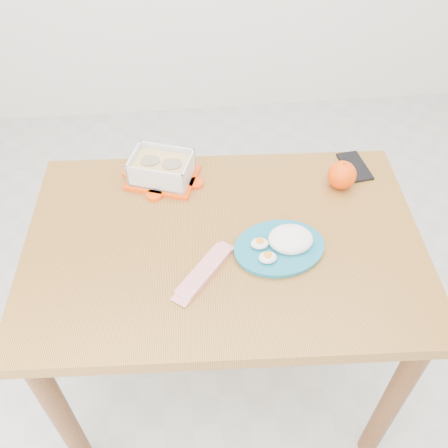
{
  "coord_description": "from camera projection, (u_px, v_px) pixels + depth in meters",
  "views": [
    {
      "loc": [
        -0.25,
        -0.88,
        1.74
      ],
      "look_at": [
        -0.16,
        -0.0,
        0.81
      ],
      "focal_mm": 40.0,
      "sensor_mm": 36.0,
      "label": 1
    }
  ],
  "objects": [
    {
      "name": "rice_plate",
      "position": [
        283.0,
        244.0,
        1.29
      ],
      "size": [
        0.27,
        0.27,
        0.06
      ],
      "rotation": [
        0.0,
        0.0,
        0.17
      ],
      "color": "#186E88",
      "rests_on": "dining_table"
    },
    {
      "name": "food_container",
      "position": [
        162.0,
        169.0,
        1.46
      ],
      "size": [
        0.23,
        0.2,
        0.08
      ],
      "rotation": [
        0.0,
        0.0,
        -0.34
      ],
      "color": "#FF4407",
      "rests_on": "dining_table"
    },
    {
      "name": "orange_fruit",
      "position": [
        342.0,
        175.0,
        1.44
      ],
      "size": [
        0.08,
        0.08,
        0.08
      ],
      "primitive_type": "sphere",
      "color": "#FF5505",
      "rests_on": "dining_table"
    },
    {
      "name": "dining_table",
      "position": [
        224.0,
        266.0,
        1.41
      ],
      "size": [
        1.09,
        0.76,
        0.75
      ],
      "rotation": [
        0.0,
        0.0,
        -0.05
      ],
      "color": "#AE7131",
      "rests_on": "ground"
    },
    {
      "name": "smartphone",
      "position": [
        355.0,
        166.0,
        1.53
      ],
      "size": [
        0.08,
        0.14,
        0.01
      ],
      "primitive_type": "cube",
      "rotation": [
        0.0,
        0.0,
        0.13
      ],
      "color": "black",
      "rests_on": "dining_table"
    },
    {
      "name": "ground",
      "position": [
        267.0,
        367.0,
        1.89
      ],
      "size": [
        3.5,
        3.5,
        0.0
      ],
      "primitive_type": "plane",
      "color": "#B7B7B2",
      "rests_on": "ground"
    },
    {
      "name": "candy_bar",
      "position": [
        204.0,
        271.0,
        1.24
      ],
      "size": [
        0.15,
        0.17,
        0.02
      ],
      "primitive_type": "cube",
      "rotation": [
        0.0,
        0.0,
        0.89
      ],
      "color": "red",
      "rests_on": "dining_table"
    }
  ]
}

